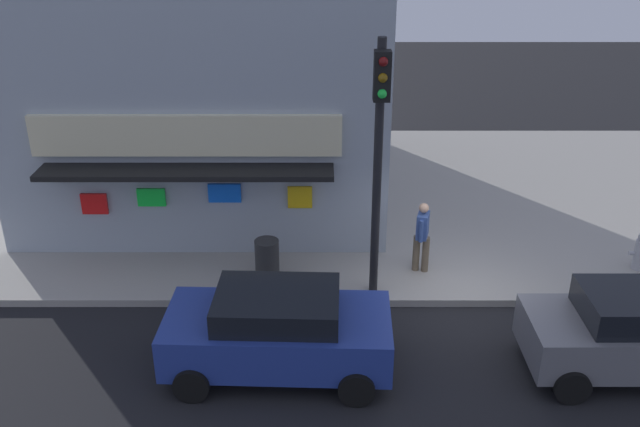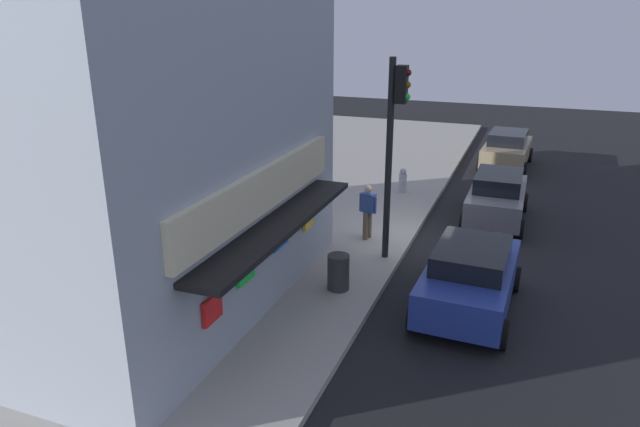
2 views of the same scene
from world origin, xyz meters
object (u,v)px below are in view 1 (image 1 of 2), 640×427
(traffic_light, at_px, (378,140))
(fire_hydrant, at_px, (640,251))
(pedestrian, at_px, (421,234))
(parked_car_blue, at_px, (277,330))
(parked_car_grey, at_px, (638,332))
(trash_can, at_px, (266,259))

(traffic_light, relative_size, fire_hydrant, 5.92)
(pedestrian, relative_size, parked_car_blue, 0.41)
(traffic_light, relative_size, parked_car_blue, 1.32)
(traffic_light, xyz_separation_m, parked_car_blue, (-1.92, -2.43, -2.81))
(parked_car_blue, xyz_separation_m, parked_car_grey, (6.52, -0.08, 0.01))
(fire_hydrant, height_order, parked_car_blue, parked_car_blue)
(trash_can, height_order, parked_car_grey, parked_car_grey)
(fire_hydrant, bearing_deg, parked_car_blue, -156.77)
(pedestrian, xyz_separation_m, parked_car_blue, (-3.06, -3.39, -0.25))
(parked_car_blue, bearing_deg, parked_car_grey, -0.71)
(fire_hydrant, relative_size, pedestrian, 0.55)
(parked_car_blue, bearing_deg, fire_hydrant, 23.23)
(fire_hydrant, distance_m, trash_can, 8.53)
(parked_car_blue, relative_size, parked_car_grey, 1.03)
(traffic_light, distance_m, fire_hydrant, 6.97)
(traffic_light, xyz_separation_m, pedestrian, (1.13, 0.96, -2.56))
(pedestrian, bearing_deg, trash_can, -175.40)
(pedestrian, bearing_deg, parked_car_blue, -132.03)
(traffic_light, bearing_deg, parked_car_blue, -128.36)
(fire_hydrant, distance_m, parked_car_grey, 3.90)
(trash_can, xyz_separation_m, parked_car_blue, (0.42, -3.11, 0.23))
(trash_can, distance_m, pedestrian, 3.52)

